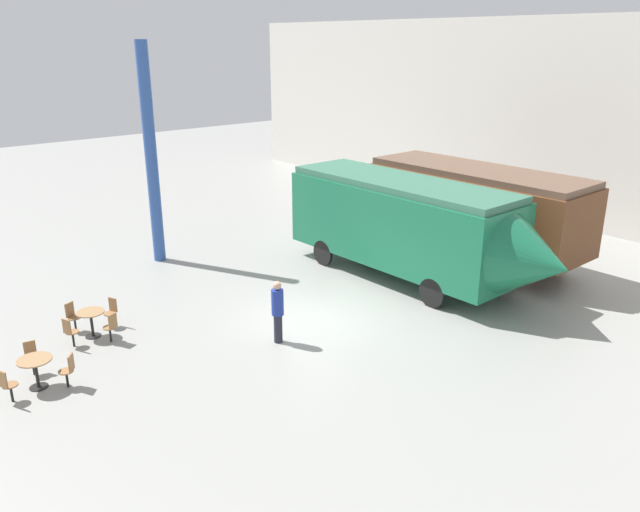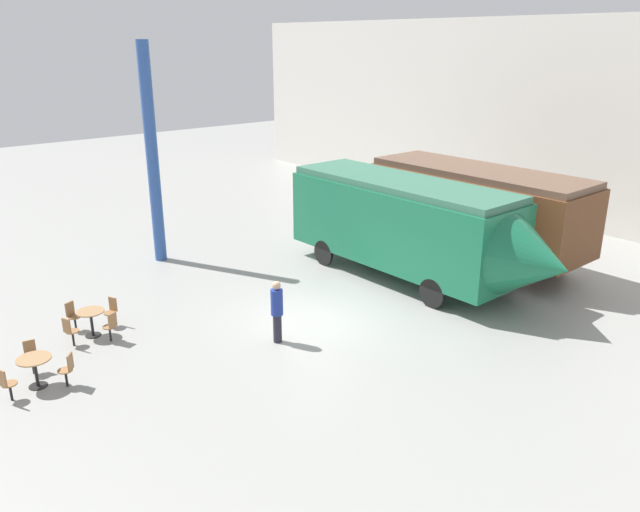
# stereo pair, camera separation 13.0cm
# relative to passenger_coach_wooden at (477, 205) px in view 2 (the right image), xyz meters

# --- Properties ---
(ground_plane) EXTENTS (80.00, 80.00, 0.00)m
(ground_plane) POSITION_rel_passenger_coach_wooden_xyz_m (0.13, -8.11, -2.17)
(ground_plane) COLOR gray
(backdrop_wall) EXTENTS (44.00, 0.15, 9.00)m
(backdrop_wall) POSITION_rel_passenger_coach_wooden_xyz_m (0.13, 7.07, 2.33)
(backdrop_wall) COLOR silver
(backdrop_wall) RESTS_ON ground_plane
(passenger_coach_wooden) EXTENTS (8.38, 2.86, 3.54)m
(passenger_coach_wooden) POSITION_rel_passenger_coach_wooden_xyz_m (0.00, 0.00, 0.00)
(passenger_coach_wooden) COLOR brown
(passenger_coach_wooden) RESTS_ON ground_plane
(streamlined_locomotive) EXTENTS (10.54, 2.70, 3.48)m
(streamlined_locomotive) POSITION_rel_passenger_coach_wooden_xyz_m (0.08, -3.38, -0.16)
(streamlined_locomotive) COLOR #196B47
(streamlined_locomotive) RESTS_ON ground_plane
(cafe_table_near) EXTENTS (0.77, 0.77, 0.77)m
(cafe_table_near) POSITION_rel_passenger_coach_wooden_xyz_m (-3.15, -13.53, -1.59)
(cafe_table_near) COLOR black
(cafe_table_near) RESTS_ON ground_plane
(cafe_table_mid) EXTENTS (0.82, 0.82, 0.77)m
(cafe_table_mid) POSITION_rel_passenger_coach_wooden_xyz_m (-1.33, -15.62, -1.58)
(cafe_table_mid) COLOR black
(cafe_table_mid) RESTS_ON ground_plane
(cafe_chair_0) EXTENTS (0.38, 0.39, 0.87)m
(cafe_chair_0) POSITION_rel_passenger_coach_wooden_xyz_m (-2.88, -14.23, -1.66)
(cafe_chair_0) COLOR black
(cafe_chair_0) RESTS_ON ground_plane
(cafe_chair_1) EXTENTS (0.39, 0.38, 0.87)m
(cafe_chair_1) POSITION_rel_passenger_coach_wooden_xyz_m (-2.44, -13.25, -1.66)
(cafe_chair_1) COLOR black
(cafe_chair_1) RESTS_ON ground_plane
(cafe_chair_2) EXTENTS (0.38, 0.39, 0.87)m
(cafe_chair_2) POSITION_rel_passenger_coach_wooden_xyz_m (-3.42, -12.82, -1.66)
(cafe_chair_2) COLOR black
(cafe_chair_2) RESTS_ON ground_plane
(cafe_chair_3) EXTENTS (0.39, 0.38, 0.87)m
(cafe_chair_3) POSITION_rel_passenger_coach_wooden_xyz_m (-3.86, -13.80, -1.66)
(cafe_chair_3) COLOR black
(cafe_chair_3) RESTS_ON ground_plane
(cafe_chair_4) EXTENTS (0.38, 0.36, 0.87)m
(cafe_chair_4) POSITION_rel_passenger_coach_wooden_xyz_m (-2.10, -15.49, -1.66)
(cafe_chair_4) COLOR black
(cafe_chair_4) RESTS_ON ground_plane
(cafe_chair_5) EXTENTS (0.37, 0.39, 0.87)m
(cafe_chair_5) POSITION_rel_passenger_coach_wooden_xyz_m (-1.06, -16.36, -1.66)
(cafe_chair_5) COLOR black
(cafe_chair_5) RESTS_ON ground_plane
(cafe_chair_6) EXTENTS (0.40, 0.41, 0.87)m
(cafe_chair_6) POSITION_rel_passenger_coach_wooden_xyz_m (-0.83, -15.02, -1.66)
(cafe_chair_6) COLOR black
(cafe_chair_6) RESTS_ON ground_plane
(visitor_person) EXTENTS (0.34, 0.34, 1.81)m
(visitor_person) POSITION_rel_passenger_coach_wooden_xyz_m (0.58, -9.76, -1.18)
(visitor_person) COLOR #262633
(visitor_person) RESTS_ON ground_plane
(support_pillar) EXTENTS (0.44, 0.44, 8.00)m
(support_pillar) POSITION_rel_passenger_coach_wooden_xyz_m (-7.87, -8.98, 1.83)
(support_pillar) COLOR #2D519E
(support_pillar) RESTS_ON ground_plane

